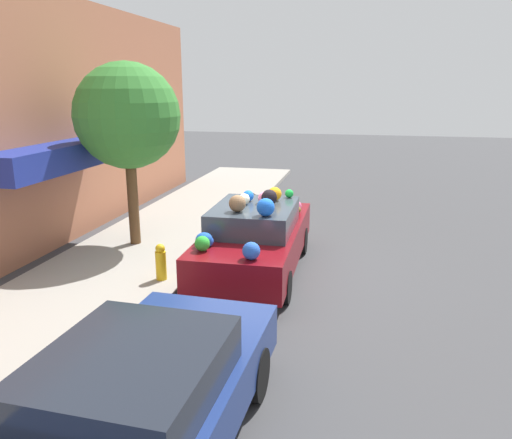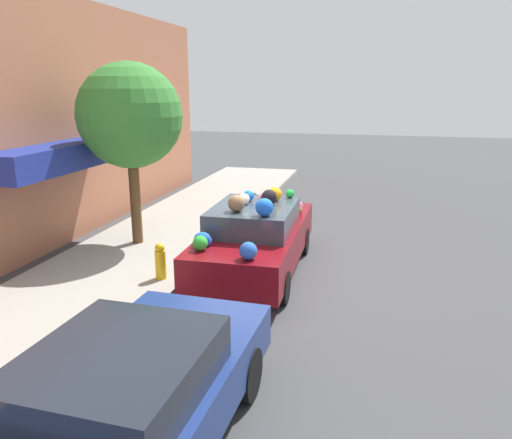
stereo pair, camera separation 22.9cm
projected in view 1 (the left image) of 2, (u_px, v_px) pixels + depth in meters
ground_plane at (254, 272)px, 10.16m from camera, size 60.00×60.00×0.00m
sidewalk_curb at (132, 259)px, 10.71m from camera, size 24.00×3.20×0.12m
building_facade at (26, 128)px, 10.46m from camera, size 18.00×1.20×5.69m
street_tree at (127, 117)px, 10.85m from camera, size 2.31×2.31×4.06m
fire_hydrant at (161, 262)px, 9.35m from camera, size 0.20×0.20×0.70m
art_car at (256, 237)px, 9.91m from camera, size 4.43×1.82×1.75m
parked_car_plain at (140, 403)px, 4.83m from camera, size 4.24×1.94×1.33m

